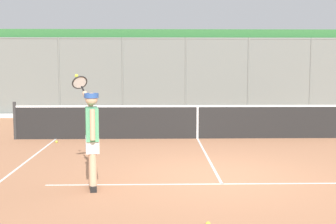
{
  "coord_description": "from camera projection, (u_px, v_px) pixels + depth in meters",
  "views": [
    {
      "loc": [
        1.17,
        8.69,
        2.17
      ],
      "look_at": [
        0.91,
        -1.81,
        1.05
      ],
      "focal_mm": 49.66,
      "sensor_mm": 36.0,
      "label": 1
    }
  ],
  "objects": [
    {
      "name": "ground_plane",
      "position": [
        218.0,
        176.0,
        8.9
      ],
      "size": [
        60.0,
        60.0,
        0.0
      ],
      "primitive_type": "plane",
      "color": "#B27551"
    },
    {
      "name": "court_line_markings",
      "position": [
        225.0,
        189.0,
        8.0
      ],
      "size": [
        8.13,
        9.14,
        0.01
      ],
      "color": "white",
      "rests_on": "ground"
    },
    {
      "name": "fence_backdrop",
      "position": [
        185.0,
        73.0,
        19.2
      ],
      "size": [
        18.12,
        1.37,
        3.5
      ],
      "color": "slate",
      "rests_on": "ground"
    },
    {
      "name": "tennis_net",
      "position": [
        197.0,
        121.0,
        13.26
      ],
      "size": [
        10.45,
        0.09,
        1.07
      ],
      "color": "#2D2D2D",
      "rests_on": "ground"
    },
    {
      "name": "tennis_player",
      "position": [
        92.0,
        133.0,
        7.93
      ],
      "size": [
        0.64,
        1.33,
        1.95
      ],
      "rotation": [
        0.0,
        0.0,
        -1.4
      ],
      "color": "black",
      "rests_on": "ground"
    },
    {
      "name": "tennis_ball_near_net",
      "position": [
        208.0,
        224.0,
        6.17
      ],
      "size": [
        0.07,
        0.07,
        0.07
      ],
      "primitive_type": "sphere",
      "color": "#C1D138",
      "rests_on": "ground"
    },
    {
      "name": "tennis_ball_near_baseline",
      "position": [
        57.0,
        142.0,
        12.58
      ],
      "size": [
        0.07,
        0.07,
        0.07
      ],
      "primitive_type": "sphere",
      "color": "#C1D138",
      "rests_on": "ground"
    }
  ]
}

